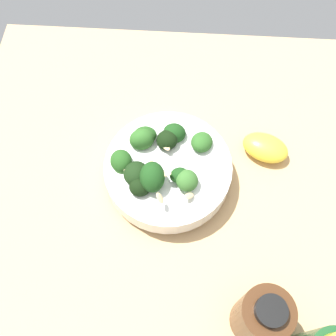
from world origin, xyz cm
name	(u,v)px	position (x,y,z in cm)	size (l,w,h in cm)	color
ground_plane	(158,188)	(0.00, 0.00, -2.42)	(70.76, 70.76, 4.84)	tan
bowl_of_broccoli	(166,168)	(-1.26, -1.00, 3.71)	(21.11, 21.11, 10.12)	white
lemon_wedge	(265,148)	(-18.49, -7.09, 1.86)	(8.17, 5.40, 3.72)	yellow
bottle_short	(261,317)	(-15.75, 21.72, 5.83)	(6.99, 6.99, 12.52)	#472814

